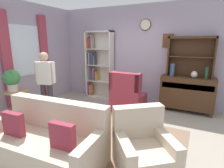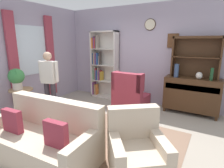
{
  "view_description": "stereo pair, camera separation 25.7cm",
  "coord_description": "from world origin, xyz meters",
  "px_view_note": "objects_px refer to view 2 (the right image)",
  "views": [
    {
      "loc": [
        1.7,
        -3.02,
        1.81
      ],
      "look_at": [
        0.1,
        0.2,
        0.95
      ],
      "focal_mm": 29.1,
      "sensor_mm": 36.0,
      "label": 1
    },
    {
      "loc": [
        1.92,
        -2.9,
        1.81
      ],
      "look_at": [
        0.1,
        0.2,
        0.95
      ],
      "focal_mm": 29.1,
      "sensor_mm": 36.0,
      "label": 2
    }
  ],
  "objects_px": {
    "plant_stand": "(22,101)",
    "armchair_floral": "(137,153)",
    "potted_plant_large": "(16,77)",
    "wingback_chair": "(130,97)",
    "bottle_wine": "(212,74)",
    "sideboard_hutch": "(196,51)",
    "book_stack": "(84,112)",
    "couch_floral": "(44,139)",
    "vase_tall": "(176,71)",
    "coffee_table": "(77,119)",
    "bookshelf": "(103,65)",
    "person_reading": "(49,79)",
    "sideboard": "(191,94)",
    "vase_round": "(199,76)"
  },
  "relations": [
    {
      "from": "person_reading",
      "to": "sideboard",
      "type": "bearing_deg",
      "value": 31.97
    },
    {
      "from": "bottle_wine",
      "to": "sideboard",
      "type": "bearing_deg",
      "value": 167.11
    },
    {
      "from": "person_reading",
      "to": "book_stack",
      "type": "bearing_deg",
      "value": -15.03
    },
    {
      "from": "book_stack",
      "to": "sideboard_hutch",
      "type": "bearing_deg",
      "value": 55.08
    },
    {
      "from": "sideboard_hutch",
      "to": "vase_round",
      "type": "height_order",
      "value": "sideboard_hutch"
    },
    {
      "from": "sideboard_hutch",
      "to": "vase_tall",
      "type": "height_order",
      "value": "sideboard_hutch"
    },
    {
      "from": "bottle_wine",
      "to": "potted_plant_large",
      "type": "bearing_deg",
      "value": -148.61
    },
    {
      "from": "bookshelf",
      "to": "coffee_table",
      "type": "relative_size",
      "value": 2.62
    },
    {
      "from": "vase_tall",
      "to": "couch_floral",
      "type": "distance_m",
      "value": 3.39
    },
    {
      "from": "bottle_wine",
      "to": "armchair_floral",
      "type": "height_order",
      "value": "bottle_wine"
    },
    {
      "from": "plant_stand",
      "to": "sideboard",
      "type": "bearing_deg",
      "value": 34.74
    },
    {
      "from": "wingback_chair",
      "to": "bottle_wine",
      "type": "bearing_deg",
      "value": 17.47
    },
    {
      "from": "sideboard",
      "to": "book_stack",
      "type": "distance_m",
      "value": 2.75
    },
    {
      "from": "sideboard_hutch",
      "to": "vase_tall",
      "type": "relative_size",
      "value": 3.36
    },
    {
      "from": "couch_floral",
      "to": "potted_plant_large",
      "type": "distance_m",
      "value": 1.94
    },
    {
      "from": "vase_round",
      "to": "armchair_floral",
      "type": "height_order",
      "value": "vase_round"
    },
    {
      "from": "vase_tall",
      "to": "bottle_wine",
      "type": "relative_size",
      "value": 1.12
    },
    {
      "from": "sideboard_hutch",
      "to": "wingback_chair",
      "type": "height_order",
      "value": "sideboard_hutch"
    },
    {
      "from": "wingback_chair",
      "to": "coffee_table",
      "type": "height_order",
      "value": "wingback_chair"
    },
    {
      "from": "sideboard",
      "to": "sideboard_hutch",
      "type": "distance_m",
      "value": 1.06
    },
    {
      "from": "coffee_table",
      "to": "book_stack",
      "type": "bearing_deg",
      "value": 44.82
    },
    {
      "from": "vase_tall",
      "to": "vase_round",
      "type": "bearing_deg",
      "value": 1.49
    },
    {
      "from": "bookshelf",
      "to": "wingback_chair",
      "type": "xyz_separation_m",
      "value": [
        1.33,
        -0.73,
        -0.66
      ]
    },
    {
      "from": "sideboard_hutch",
      "to": "armchair_floral",
      "type": "relative_size",
      "value": 1.02
    },
    {
      "from": "bookshelf",
      "to": "person_reading",
      "type": "distance_m",
      "value": 1.96
    },
    {
      "from": "bottle_wine",
      "to": "couch_floral",
      "type": "distance_m",
      "value": 3.76
    },
    {
      "from": "bookshelf",
      "to": "plant_stand",
      "type": "distance_m",
      "value": 2.59
    },
    {
      "from": "coffee_table",
      "to": "vase_round",
      "type": "bearing_deg",
      "value": 50.51
    },
    {
      "from": "coffee_table",
      "to": "wingback_chair",
      "type": "bearing_deg",
      "value": 78.5
    },
    {
      "from": "plant_stand",
      "to": "armchair_floral",
      "type": "bearing_deg",
      "value": -5.92
    },
    {
      "from": "potted_plant_large",
      "to": "vase_round",
      "type": "bearing_deg",
      "value": 33.48
    },
    {
      "from": "coffee_table",
      "to": "plant_stand",
      "type": "bearing_deg",
      "value": -179.06
    },
    {
      "from": "sideboard_hutch",
      "to": "book_stack",
      "type": "height_order",
      "value": "sideboard_hutch"
    },
    {
      "from": "bottle_wine",
      "to": "sideboard_hutch",
      "type": "bearing_deg",
      "value": 153.04
    },
    {
      "from": "vase_round",
      "to": "wingback_chair",
      "type": "bearing_deg",
      "value": -159.01
    },
    {
      "from": "vase_round",
      "to": "sideboard_hutch",
      "type": "bearing_deg",
      "value": 126.48
    },
    {
      "from": "person_reading",
      "to": "book_stack",
      "type": "xyz_separation_m",
      "value": [
        1.35,
        -0.36,
        -0.44
      ]
    },
    {
      "from": "bookshelf",
      "to": "couch_floral",
      "type": "xyz_separation_m",
      "value": [
        0.99,
        -3.19,
        -0.73
      ]
    },
    {
      "from": "armchair_floral",
      "to": "potted_plant_large",
      "type": "bearing_deg",
      "value": 175.23
    },
    {
      "from": "vase_round",
      "to": "book_stack",
      "type": "height_order",
      "value": "vase_round"
    },
    {
      "from": "vase_tall",
      "to": "person_reading",
      "type": "distance_m",
      "value": 3.13
    },
    {
      "from": "bookshelf",
      "to": "plant_stand",
      "type": "relative_size",
      "value": 2.91
    },
    {
      "from": "sideboard",
      "to": "vase_tall",
      "type": "xyz_separation_m",
      "value": [
        -0.39,
        -0.08,
        0.57
      ]
    },
    {
      "from": "couch_floral",
      "to": "plant_stand",
      "type": "bearing_deg",
      "value": 155.3
    },
    {
      "from": "vase_tall",
      "to": "coffee_table",
      "type": "relative_size",
      "value": 0.41
    },
    {
      "from": "plant_stand",
      "to": "coffee_table",
      "type": "relative_size",
      "value": 0.9
    },
    {
      "from": "bookshelf",
      "to": "couch_floral",
      "type": "distance_m",
      "value": 3.42
    },
    {
      "from": "potted_plant_large",
      "to": "plant_stand",
      "type": "bearing_deg",
      "value": 68.93
    },
    {
      "from": "bookshelf",
      "to": "book_stack",
      "type": "bearing_deg",
      "value": -64.68
    },
    {
      "from": "plant_stand",
      "to": "book_stack",
      "type": "distance_m",
      "value": 1.76
    }
  ]
}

